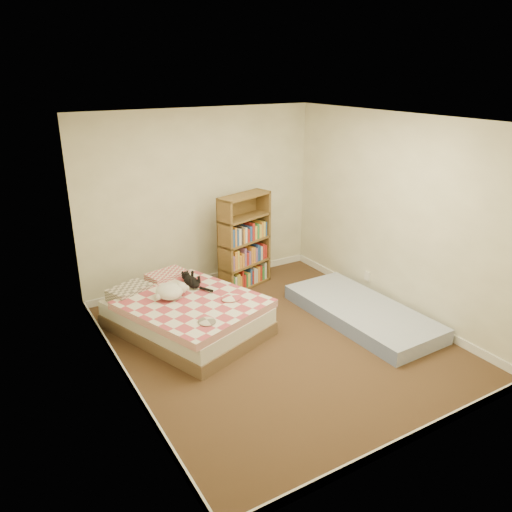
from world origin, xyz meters
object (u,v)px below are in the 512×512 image
bed (185,313)px  bookshelf (244,252)px  black_cat (191,281)px  floor_mattress (361,312)px  white_dog (170,291)px

bed → bookshelf: 1.51m
bed → black_cat: bearing=33.2°
bed → floor_mattress: 2.20m
black_cat → bookshelf: bearing=27.4°
bookshelf → bed: bearing=-165.1°
bed → white_dog: size_ratio=4.47×
bed → black_cat: 0.44m
black_cat → white_dog: white_dog is taller
floor_mattress → black_cat: size_ratio=3.49×
white_dog → black_cat: bearing=-7.8°
floor_mattress → white_dog: bearing=155.0°
bookshelf → white_dog: bearing=-169.5°
black_cat → white_dog: bearing=-146.8°
bookshelf → white_dog: 1.59m
bookshelf → black_cat: size_ratio=2.32×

